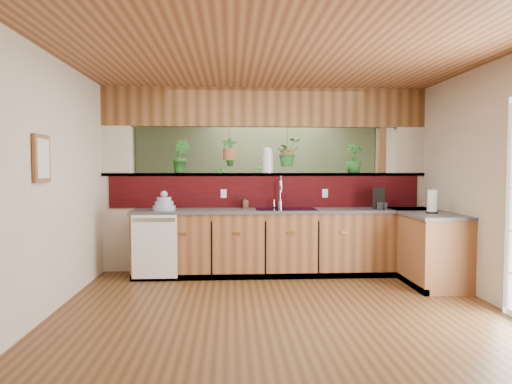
{
  "coord_description": "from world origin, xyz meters",
  "views": [
    {
      "loc": [
        -0.5,
        -5.2,
        1.46
      ],
      "look_at": [
        -0.17,
        0.7,
        1.15
      ],
      "focal_mm": 32.0,
      "sensor_mm": 36.0,
      "label": 1
    }
  ],
  "objects": [
    {
      "name": "paper_towel",
      "position": [
        2.0,
        0.32,
        1.04
      ],
      "size": [
        0.14,
        0.14,
        0.31
      ],
      "color": "black",
      "rests_on": "countertop"
    },
    {
      "name": "faucet",
      "position": [
        0.19,
        1.13,
        1.14
      ],
      "size": [
        0.2,
        0.2,
        0.45
      ],
      "color": "#B7B7B2",
      "rests_on": "countertop"
    },
    {
      "name": "dish_stack",
      "position": [
        -1.38,
        0.87,
        0.98
      ],
      "size": [
        0.3,
        0.3,
        0.26
      ],
      "color": "#8D9FB6",
      "rests_on": "countertop"
    },
    {
      "name": "hanging_plant_a",
      "position": [
        -0.51,
        1.35,
        1.83
      ],
      "size": [
        0.24,
        0.19,
        0.54
      ],
      "color": "brown",
      "rests_on": "header_beam"
    },
    {
      "name": "wall_back",
      "position": [
        0.0,
        3.5,
        1.3
      ],
      "size": [
        4.6,
        0.02,
        2.6
      ],
      "primitive_type": "cube",
      "color": "beige",
      "rests_on": "ground"
    },
    {
      "name": "pass_through_partition",
      "position": [
        0.03,
        1.35,
        1.19
      ],
      "size": [
        4.6,
        0.21,
        2.6
      ],
      "color": "beige",
      "rests_on": "ground"
    },
    {
      "name": "wall_front",
      "position": [
        0.0,
        -3.5,
        1.3
      ],
      "size": [
        4.6,
        0.02,
        2.6
      ],
      "primitive_type": "cube",
      "color": "beige",
      "rests_on": "ground"
    },
    {
      "name": "ground",
      "position": [
        0.0,
        0.0,
        0.0
      ],
      "size": [
        4.6,
        7.0,
        0.01
      ],
      "primitive_type": "cube",
      "color": "#523319",
      "rests_on": "ground"
    },
    {
      "name": "shelf_plant_a",
      "position": [
        -0.68,
        3.25,
        1.26
      ],
      "size": [
        0.25,
        0.2,
        0.41
      ],
      "primitive_type": "imported",
      "rotation": [
        0.0,
        0.0,
        -0.31
      ],
      "color": "#246424",
      "rests_on": "shelving_console"
    },
    {
      "name": "wall_right",
      "position": [
        2.3,
        0.0,
        1.3
      ],
      "size": [
        0.02,
        7.0,
        2.6
      ],
      "primitive_type": "cube",
      "color": "beige",
      "rests_on": "ground"
    },
    {
      "name": "shelving_console",
      "position": [
        -0.23,
        3.25,
        0.5
      ],
      "size": [
        1.7,
        0.56,
        1.12
      ],
      "primitive_type": "cube",
      "rotation": [
        0.0,
        0.0,
        0.07
      ],
      "color": "black",
      "rests_on": "ground"
    },
    {
      "name": "shelf_plant_b",
      "position": [
        0.05,
        3.25,
        1.28
      ],
      "size": [
        0.26,
        0.26,
        0.44
      ],
      "primitive_type": "imported",
      "rotation": [
        0.0,
        0.0,
        0.06
      ],
      "color": "#246424",
      "rests_on": "shelving_console"
    },
    {
      "name": "pass_through_ledge",
      "position": [
        0.0,
        1.35,
        1.37
      ],
      "size": [
        4.6,
        0.21,
        0.04
      ],
      "primitive_type": "cube",
      "color": "brown",
      "rests_on": "ground"
    },
    {
      "name": "dishwasher",
      "position": [
        -1.48,
        0.66,
        0.46
      ],
      "size": [
        0.58,
        0.03,
        0.82
      ],
      "color": "white",
      "rests_on": "ground"
    },
    {
      "name": "ledge_plant_left",
      "position": [
        -1.2,
        1.35,
        1.62
      ],
      "size": [
        0.31,
        0.28,
        0.47
      ],
      "primitive_type": "imported",
      "rotation": [
        0.0,
        0.0,
        -0.32
      ],
      "color": "#246424",
      "rests_on": "pass_through_ledge"
    },
    {
      "name": "framed_print",
      "position": [
        -2.27,
        -0.8,
        1.55
      ],
      "size": [
        0.04,
        0.35,
        0.45
      ],
      "color": "brown",
      "rests_on": "wall_left"
    },
    {
      "name": "floor_plant",
      "position": [
        0.79,
        2.71,
        0.42
      ],
      "size": [
        0.95,
        0.89,
        0.84
      ],
      "primitive_type": "imported",
      "rotation": [
        0.0,
        0.0,
        0.4
      ],
      "color": "#246424",
      "rests_on": "ground"
    },
    {
      "name": "soap_dispenser",
      "position": [
        -0.3,
        1.15,
        0.99
      ],
      "size": [
        0.1,
        0.1,
        0.17
      ],
      "primitive_type": "imported",
      "rotation": [
        0.0,
        0.0,
        0.27
      ],
      "color": "#3B2115",
      "rests_on": "countertop"
    },
    {
      "name": "header_beam",
      "position": [
        0.0,
        1.35,
        2.33
      ],
      "size": [
        4.6,
        0.15,
        0.55
      ],
      "primitive_type": "cube",
      "color": "brown",
      "rests_on": "ground"
    },
    {
      "name": "countertop",
      "position": [
        0.84,
        0.87,
        0.45
      ],
      "size": [
        4.14,
        1.52,
        0.9
      ],
      "color": "brown",
      "rests_on": "ground"
    },
    {
      "name": "sage_backwall",
      "position": [
        0.0,
        3.48,
        1.3
      ],
      "size": [
        4.55,
        0.02,
        2.55
      ],
      "primitive_type": "cube",
      "color": "#5C6D4A",
      "rests_on": "ground"
    },
    {
      "name": "wall_left",
      "position": [
        -2.3,
        0.0,
        1.3
      ],
      "size": [
        0.02,
        7.0,
        2.6
      ],
      "primitive_type": "cube",
      "color": "beige",
      "rests_on": "ground"
    },
    {
      "name": "coffee_maker",
      "position": [
        1.54,
        0.94,
        1.04
      ],
      "size": [
        0.16,
        0.27,
        0.3
      ],
      "rotation": [
        0.0,
        0.0,
        -0.33
      ],
      "color": "black",
      "rests_on": "countertop"
    },
    {
      "name": "navy_sink",
      "position": [
        0.25,
        0.98,
        0.82
      ],
      "size": [
        0.82,
        0.5,
        0.18
      ],
      "color": "black",
      "rests_on": "countertop"
    },
    {
      "name": "ledge_plant_right",
      "position": [
        1.29,
        1.35,
        1.6
      ],
      "size": [
        0.25,
        0.25,
        0.42
      ],
      "primitive_type": "imported",
      "rotation": [
        0.0,
        0.0,
        0.07
      ],
      "color": "#246424",
      "rests_on": "pass_through_ledge"
    },
    {
      "name": "hanging_plant_b",
      "position": [
        0.32,
        1.35,
        1.85
      ],
      "size": [
        0.45,
        0.43,
        0.51
      ],
      "color": "brown",
      "rests_on": "header_beam"
    },
    {
      "name": "glass_jar",
      "position": [
        0.03,
        1.35,
        1.57
      ],
      "size": [
        0.16,
        0.16,
        0.36
      ],
      "color": "silver",
      "rests_on": "pass_through_ledge"
    },
    {
      "name": "ceiling",
      "position": [
        0.0,
        0.0,
        2.6
      ],
      "size": [
        4.6,
        7.0,
        0.01
      ],
      "primitive_type": "cube",
      "color": "brown",
      "rests_on": "ground"
    }
  ]
}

